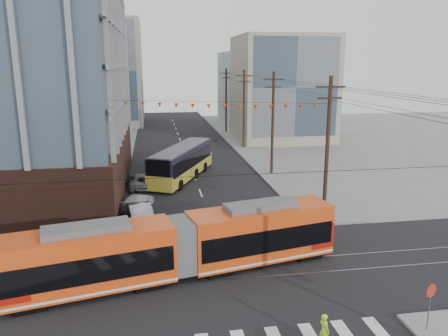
# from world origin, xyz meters

# --- Properties ---
(ground) EXTENTS (160.00, 160.00, 0.00)m
(ground) POSITION_xyz_m (0.00, 0.00, 0.00)
(ground) COLOR slate
(bg_bldg_nw_near) EXTENTS (18.00, 16.00, 18.00)m
(bg_bldg_nw_near) POSITION_xyz_m (-17.00, 52.00, 9.00)
(bg_bldg_nw_near) COLOR #8C99A5
(bg_bldg_nw_near) RESTS_ON ground
(bg_bldg_ne_near) EXTENTS (14.00, 14.00, 16.00)m
(bg_bldg_ne_near) POSITION_xyz_m (16.00, 48.00, 8.00)
(bg_bldg_ne_near) COLOR gray
(bg_bldg_ne_near) RESTS_ON ground
(bg_bldg_nw_far) EXTENTS (16.00, 18.00, 20.00)m
(bg_bldg_nw_far) POSITION_xyz_m (-14.00, 72.00, 10.00)
(bg_bldg_nw_far) COLOR gray
(bg_bldg_nw_far) RESTS_ON ground
(bg_bldg_ne_far) EXTENTS (16.00, 16.00, 14.00)m
(bg_bldg_ne_far) POSITION_xyz_m (18.00, 68.00, 7.00)
(bg_bldg_ne_far) COLOR #8C99A5
(bg_bldg_ne_far) RESTS_ON ground
(utility_pole_far) EXTENTS (0.30, 0.30, 11.00)m
(utility_pole_far) POSITION_xyz_m (8.50, 56.00, 5.50)
(utility_pole_far) COLOR black
(utility_pole_far) RESTS_ON ground
(streetcar) EXTENTS (18.91, 6.66, 3.62)m
(streetcar) POSITION_xyz_m (-2.87, 3.91, 1.81)
(streetcar) COLOR #D64413
(streetcar) RESTS_ON ground
(city_bus) EXTENTS (7.58, 12.40, 3.51)m
(city_bus) POSITION_xyz_m (-1.30, 25.56, 1.76)
(city_bus) COLOR black
(city_bus) RESTS_ON ground
(parked_car_silver) EXTENTS (2.47, 4.96, 1.56)m
(parked_car_silver) POSITION_xyz_m (-5.50, 13.33, 0.78)
(parked_car_silver) COLOR #8F959F
(parked_car_silver) RESTS_ON ground
(parked_car_white) EXTENTS (3.09, 4.66, 1.25)m
(parked_car_white) POSITION_xyz_m (-5.69, 16.29, 0.63)
(parked_car_white) COLOR #BDBDBD
(parked_car_white) RESTS_ON ground
(parked_car_grey) EXTENTS (2.66, 5.24, 1.42)m
(parked_car_grey) POSITION_xyz_m (-5.57, 22.83, 0.71)
(parked_car_grey) COLOR slate
(parked_car_grey) RESTS_ON ground
(pedestrian) EXTENTS (0.52, 0.64, 1.54)m
(pedestrian) POSITION_xyz_m (2.70, -3.51, 0.77)
(pedestrian) COLOR #B8E92C
(pedestrian) RESTS_ON ground
(stop_sign) EXTENTS (0.87, 0.87, 2.23)m
(stop_sign) POSITION_xyz_m (7.69, -3.30, 1.12)
(stop_sign) COLOR #B12316
(stop_sign) RESTS_ON ground
(jersey_barrier) EXTENTS (2.28, 3.74, 0.74)m
(jersey_barrier) POSITION_xyz_m (8.30, 13.81, 0.37)
(jersey_barrier) COLOR slate
(jersey_barrier) RESTS_ON ground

